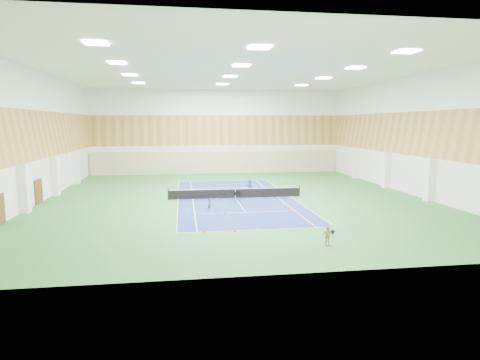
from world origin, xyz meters
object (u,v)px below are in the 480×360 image
child_court (210,204)px  ball_cart (237,196)px  coach (249,188)px  child_apron (327,236)px  tennis_net (235,193)px

child_court → ball_cart: 4.52m
coach → child_court: bearing=52.3°
coach → child_apron: coach is taller
tennis_net → ball_cart: 1.58m
child_apron → ball_cart: 14.77m
child_court → ball_cart: size_ratio=1.14×
child_apron → tennis_net: bearing=93.5°
coach → child_apron: (1.90, -16.55, -0.26)m
coach → ball_cart: 2.68m
coach → child_apron: size_ratio=1.44×
child_court → child_apron: (6.18, -10.81, 0.09)m
child_apron → ball_cart: (-3.40, 14.37, -0.15)m
tennis_net → ball_cart: (-0.03, -1.58, -0.10)m
tennis_net → child_court: (-2.80, -5.14, -0.04)m
ball_cart → child_apron: bearing=-92.7°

